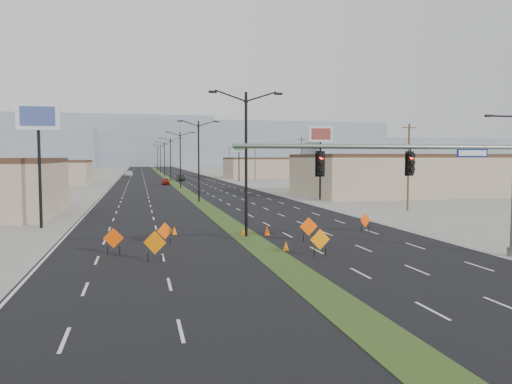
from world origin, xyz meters
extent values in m
plane|color=gray|center=(0.00, 0.00, 0.00)|extent=(600.00, 600.00, 0.00)
cube|color=black|center=(0.00, 100.00, 0.00)|extent=(25.00, 400.00, 0.02)
cube|color=#284217|center=(0.00, 100.00, 0.00)|extent=(2.00, 400.00, 0.04)
cube|color=tan|center=(-32.00, 85.00, 2.25)|extent=(30.00, 14.00, 4.50)
cube|color=tan|center=(34.00, 45.00, 2.75)|extent=(36.00, 18.00, 5.50)
cube|color=tan|center=(38.00, 110.00, 2.50)|extent=(44.00, 16.00, 5.00)
cube|color=gray|center=(40.00, 300.00, 14.00)|extent=(220.00, 50.00, 28.00)
cube|color=gray|center=(180.00, 290.00, 9.00)|extent=(160.00, 50.00, 18.00)
cube|color=gray|center=(-30.00, 320.00, 16.00)|extent=(140.00, 50.00, 32.00)
cylinder|color=slate|center=(5.20, 2.00, 6.10)|extent=(16.00, 0.24, 0.24)
cylinder|color=black|center=(12.30, 2.00, 7.80)|extent=(1.80, 0.10, 0.10)
cube|color=navy|center=(10.40, 1.98, 5.78)|extent=(1.90, 0.04, 0.45)
cube|color=black|center=(1.70, 2.00, 5.22)|extent=(0.50, 0.28, 1.30)
sphere|color=#FF0C05|center=(1.70, 1.84, 5.57)|extent=(0.22, 0.22, 0.22)
cube|color=black|center=(6.70, 2.00, 5.22)|extent=(0.50, 0.28, 1.30)
sphere|color=#FF0C05|center=(6.70, 1.84, 5.57)|extent=(0.22, 0.22, 0.22)
cylinder|color=black|center=(0.00, 12.00, 5.00)|extent=(0.20, 0.20, 10.00)
cube|color=black|center=(-2.30, 12.00, 9.95)|extent=(0.55, 0.24, 0.14)
cube|color=black|center=(2.30, 12.00, 9.95)|extent=(0.55, 0.24, 0.14)
cylinder|color=black|center=(0.00, 40.00, 5.00)|extent=(0.20, 0.20, 10.00)
cube|color=black|center=(-2.30, 40.00, 9.95)|extent=(0.55, 0.24, 0.14)
cube|color=black|center=(2.30, 40.00, 9.95)|extent=(0.55, 0.24, 0.14)
cylinder|color=black|center=(0.00, 68.00, 5.00)|extent=(0.20, 0.20, 10.00)
cube|color=black|center=(-2.30, 68.00, 9.95)|extent=(0.55, 0.24, 0.14)
cube|color=black|center=(2.30, 68.00, 9.95)|extent=(0.55, 0.24, 0.14)
cylinder|color=black|center=(0.00, 96.00, 5.00)|extent=(0.20, 0.20, 10.00)
cube|color=black|center=(-2.30, 96.00, 9.95)|extent=(0.55, 0.24, 0.14)
cube|color=black|center=(2.30, 96.00, 9.95)|extent=(0.55, 0.24, 0.14)
cylinder|color=black|center=(0.00, 124.00, 5.00)|extent=(0.20, 0.20, 10.00)
cube|color=black|center=(-2.30, 124.00, 9.95)|extent=(0.55, 0.24, 0.14)
cube|color=black|center=(2.30, 124.00, 9.95)|extent=(0.55, 0.24, 0.14)
cylinder|color=black|center=(0.00, 152.00, 5.00)|extent=(0.20, 0.20, 10.00)
cube|color=black|center=(-2.30, 152.00, 9.95)|extent=(0.55, 0.24, 0.14)
cube|color=black|center=(2.30, 152.00, 9.95)|extent=(0.55, 0.24, 0.14)
cylinder|color=black|center=(0.00, 180.00, 5.00)|extent=(0.20, 0.20, 10.00)
cube|color=black|center=(-2.30, 180.00, 9.95)|extent=(0.55, 0.24, 0.14)
cube|color=black|center=(2.30, 180.00, 9.95)|extent=(0.55, 0.24, 0.14)
cylinder|color=#4C3823|center=(20.00, 25.00, 4.50)|extent=(0.20, 0.20, 9.00)
cube|color=#4C3823|center=(20.00, 25.00, 8.60)|extent=(1.60, 0.10, 0.10)
cylinder|color=#4C3823|center=(20.00, 60.00, 4.50)|extent=(0.20, 0.20, 9.00)
cube|color=#4C3823|center=(20.00, 60.00, 8.60)|extent=(1.60, 0.10, 0.10)
cylinder|color=#4C3823|center=(20.00, 95.00, 4.50)|extent=(0.20, 0.20, 9.00)
cube|color=#4C3823|center=(20.00, 95.00, 8.60)|extent=(1.60, 0.10, 0.10)
cylinder|color=#4C3823|center=(20.00, 130.00, 4.50)|extent=(0.20, 0.20, 9.00)
cube|color=#4C3823|center=(20.00, 130.00, 8.60)|extent=(1.60, 0.10, 0.10)
imported|color=maroon|center=(-2.00, 79.85, 0.66)|extent=(1.68, 3.94, 1.33)
imported|color=black|center=(2.42, 96.79, 0.72)|extent=(1.74, 4.42, 1.43)
imported|color=silver|center=(-10.14, 125.48, 0.82)|extent=(2.37, 5.68, 1.64)
cube|color=orange|center=(-6.46, 4.93, 1.05)|extent=(1.18, 0.52, 1.26)
cylinder|color=black|center=(-6.83, 4.93, 0.26)|extent=(0.05, 0.05, 0.52)
cylinder|color=black|center=(-6.09, 4.93, 0.26)|extent=(0.05, 0.05, 0.52)
cube|color=#D84104|center=(-8.69, 7.52, 0.96)|extent=(1.15, 0.13, 1.15)
cylinder|color=black|center=(-9.03, 7.52, 0.24)|extent=(0.05, 0.05, 0.48)
cylinder|color=black|center=(-8.36, 7.52, 0.24)|extent=(0.05, 0.05, 0.48)
cube|color=#F25305|center=(-5.67, 10.18, 0.89)|extent=(1.00, 0.45, 1.07)
cylinder|color=black|center=(-5.99, 10.18, 0.22)|extent=(0.05, 0.05, 0.44)
cylinder|color=black|center=(-5.36, 10.18, 0.22)|extent=(0.05, 0.05, 0.44)
cube|color=orange|center=(2.56, 4.27, 0.98)|extent=(1.18, 0.09, 1.18)
cylinder|color=black|center=(2.21, 4.27, 0.24)|extent=(0.05, 0.05, 0.49)
cylinder|color=black|center=(2.90, 4.27, 0.24)|extent=(0.05, 0.05, 0.49)
cube|color=#FF4E05|center=(3.57, 9.09, 1.02)|extent=(1.22, 0.05, 1.22)
cylinder|color=black|center=(3.22, 9.09, 0.25)|extent=(0.05, 0.05, 0.51)
cylinder|color=black|center=(3.93, 9.09, 0.25)|extent=(0.05, 0.05, 0.51)
cube|color=#FF4505|center=(9.10, 12.22, 0.88)|extent=(0.98, 0.48, 1.06)
cylinder|color=black|center=(8.79, 12.22, 0.22)|extent=(0.05, 0.05, 0.44)
cylinder|color=black|center=(9.41, 12.22, 0.22)|extent=(0.05, 0.05, 0.44)
cone|color=orange|center=(-0.12, 12.39, 0.30)|extent=(0.37, 0.37, 0.61)
cone|color=#D95E04|center=(1.23, 6.46, 0.30)|extent=(0.46, 0.46, 0.60)
cone|color=#FF4C05|center=(1.63, 12.44, 0.34)|extent=(0.49, 0.49, 0.68)
cone|color=#FF6005|center=(-4.80, 14.18, 0.31)|extent=(0.42, 0.42, 0.61)
cylinder|color=black|center=(-14.77, 20.05, 4.05)|extent=(0.24, 0.24, 8.09)
cube|color=white|center=(-14.77, 20.05, 8.73)|extent=(3.20, 0.40, 2.13)
cube|color=#3B4C8E|center=(-14.77, 19.85, 8.73)|extent=(2.56, 0.09, 1.49)
cylinder|color=black|center=(15.95, 40.00, 3.98)|extent=(0.24, 0.24, 7.96)
cube|color=white|center=(15.95, 40.00, 8.59)|extent=(3.16, 0.83, 2.09)
cube|color=brown|center=(15.95, 39.80, 8.59)|extent=(2.49, 0.44, 1.47)
cylinder|color=black|center=(15.36, 91.63, 3.59)|extent=(0.24, 0.24, 7.19)
cube|color=white|center=(15.36, 91.63, 7.75)|extent=(2.85, 0.94, 1.89)
cube|color=#398E4E|center=(15.36, 91.43, 7.75)|extent=(2.23, 0.53, 1.32)
camera|label=1|loc=(-7.22, -21.70, 5.56)|focal=35.00mm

